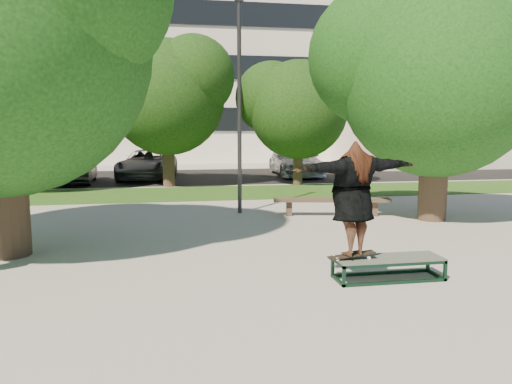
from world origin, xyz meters
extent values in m
plane|color=#A39C96|center=(0.00, 0.00, 0.00)|extent=(120.00, 120.00, 0.00)
cube|color=#204C15|center=(1.00, 9.50, 0.01)|extent=(30.00, 4.00, 0.02)
cube|color=black|center=(0.00, 16.00, 0.01)|extent=(40.00, 8.00, 0.01)
cylinder|color=#38281E|center=(-4.20, 1.00, 1.60)|extent=(0.84, 0.84, 3.20)
cylinder|color=#38281E|center=(6.00, 3.00, 1.50)|extent=(0.76, 0.76, 3.00)
sphere|color=#103B10|center=(6.00, 3.00, 3.78)|extent=(5.20, 5.20, 5.20)
sphere|color=#103B10|center=(4.70, 3.78, 4.43)|extent=(3.90, 3.90, 3.90)
sphere|color=#103B10|center=(7.17, 2.48, 4.69)|extent=(3.64, 3.64, 3.64)
cylinder|color=#38281E|center=(-6.50, 11.00, 1.40)|extent=(0.44, 0.44, 2.80)
sphere|color=black|center=(-6.50, 11.00, 3.46)|extent=(4.40, 4.40, 4.40)
sphere|color=black|center=(-5.51, 10.56, 4.23)|extent=(3.08, 3.08, 3.08)
cylinder|color=#38281E|center=(-1.00, 12.00, 1.50)|extent=(0.50, 0.50, 3.00)
sphere|color=black|center=(-1.00, 12.00, 3.72)|extent=(4.80, 4.80, 4.80)
sphere|color=black|center=(-2.20, 12.72, 4.32)|extent=(3.60, 3.60, 3.60)
sphere|color=black|center=(0.08, 11.52, 4.56)|extent=(3.36, 3.36, 3.36)
cylinder|color=#38281E|center=(4.50, 11.50, 1.30)|extent=(0.40, 0.40, 2.60)
sphere|color=black|center=(4.50, 11.50, 3.23)|extent=(4.20, 4.20, 4.20)
sphere|color=black|center=(3.45, 12.13, 3.75)|extent=(3.15, 3.15, 3.15)
sphere|color=black|center=(5.45, 11.08, 3.96)|extent=(2.94, 2.94, 2.94)
cylinder|color=#2D2D30|center=(1.00, 5.00, 3.00)|extent=(0.12, 0.12, 6.00)
cube|color=silver|center=(-2.00, 32.00, 8.00)|extent=(30.00, 14.00, 16.00)
cube|color=black|center=(-2.00, 24.94, 3.00)|extent=(27.60, 0.12, 1.60)
cube|color=black|center=(-2.00, 24.94, 6.50)|extent=(27.60, 0.12, 1.60)
cube|color=black|center=(-2.00, 24.94, 10.00)|extent=(27.60, 0.12, 1.60)
cube|color=silver|center=(18.00, 22.00, 4.00)|extent=(15.00, 10.00, 8.00)
cube|color=#475147|center=(2.50, -1.79, 0.36)|extent=(1.80, 0.60, 0.03)
cylinder|color=white|center=(1.58, -1.87, 0.40)|extent=(0.06, 0.03, 0.06)
cylinder|color=white|center=(1.58, -1.71, 0.40)|extent=(0.06, 0.03, 0.06)
cylinder|color=white|center=(2.12, -1.87, 0.40)|extent=(0.06, 0.03, 0.06)
cylinder|color=white|center=(2.12, -1.71, 0.40)|extent=(0.06, 0.03, 0.06)
cube|color=black|center=(1.85, -1.79, 0.44)|extent=(0.78, 0.20, 0.10)
imported|color=brown|center=(1.85, -1.79, 1.38)|extent=(2.36, 1.14, 1.86)
cube|color=#4D3C2E|center=(2.31, 4.27, 0.22)|extent=(0.19, 0.19, 0.44)
cube|color=#4D3C2E|center=(4.69, 3.82, 0.22)|extent=(0.19, 0.19, 0.44)
cube|color=#4D3C2E|center=(3.50, 4.04, 0.46)|extent=(3.33, 1.06, 0.09)
imported|color=#B1B2B6|center=(-7.00, 14.36, 0.73)|extent=(2.57, 4.54, 1.46)
imported|color=black|center=(-5.00, 13.84, 0.64)|extent=(1.50, 3.93, 1.28)
imported|color=slate|center=(-2.00, 15.24, 0.71)|extent=(3.06, 5.37, 1.41)
imported|color=silver|center=(5.47, 15.59, 0.77)|extent=(2.34, 5.35, 1.53)
camera|label=1|loc=(-1.11, -9.34, 2.54)|focal=35.00mm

